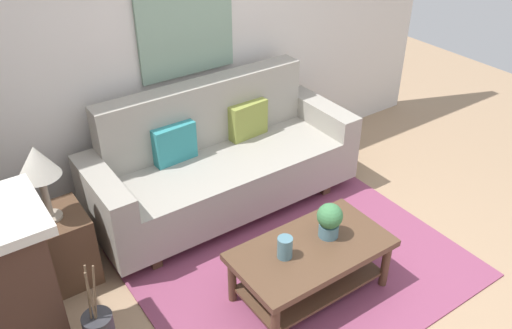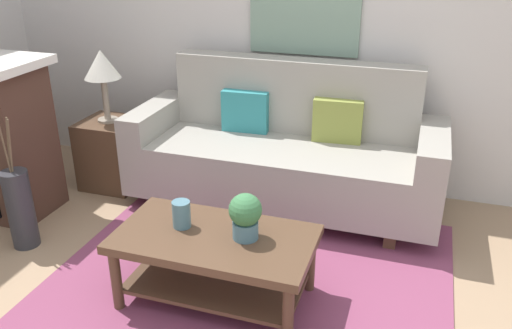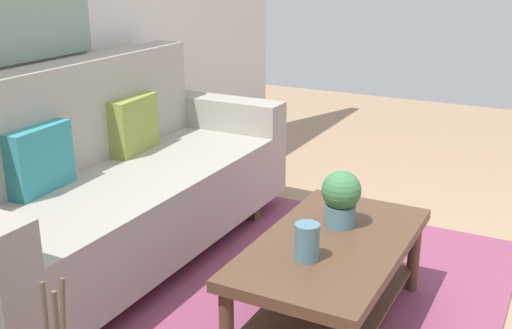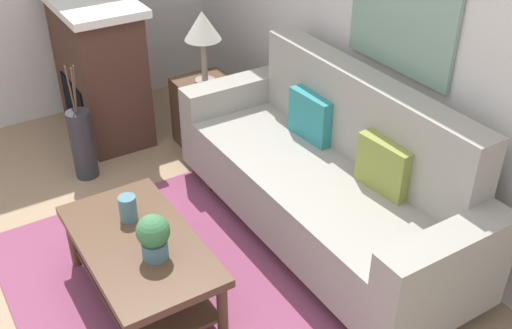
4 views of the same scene
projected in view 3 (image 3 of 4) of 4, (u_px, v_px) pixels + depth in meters
The scene contains 9 objects.
ground_plane at pixel (383, 325), 2.85m from camera, with size 9.40×9.40×0.00m, color #9E7F60.
wall_back at pixel (29, 6), 3.30m from camera, with size 5.40×0.10×2.70m, color silver.
area_rug at pixel (284, 298), 3.06m from camera, with size 2.36×1.98×0.01m, color #843D5B.
couch at pixel (112, 188), 3.30m from camera, with size 2.29×0.84×1.08m.
throw_pillow_teal at pixel (39, 159), 2.98m from camera, with size 0.36×0.12×0.32m, color teal.
throw_pillow_olive at pixel (133, 125), 3.58m from camera, with size 0.36×0.12×0.32m, color olive.
coffee_table at pixel (331, 265), 2.74m from camera, with size 1.10×0.60×0.43m.
tabletop_vase at pixel (307, 242), 2.51m from camera, with size 0.10×0.10×0.16m, color slate.
potted_plant_tabletop at pixel (341, 197), 2.81m from camera, with size 0.18×0.18×0.26m.
Camera 3 is at (-2.45, -0.63, 1.61)m, focal length 43.68 mm.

